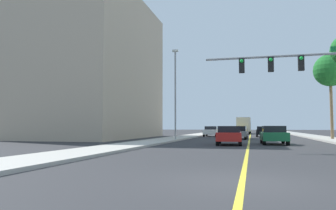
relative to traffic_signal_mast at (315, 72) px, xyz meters
name	(u,v)px	position (x,y,z in m)	size (l,w,h in m)	color
ground	(250,136)	(-3.65, 31.03, -4.35)	(192.00, 192.00, 0.00)	#2D2D30
sidewalk_left	(197,135)	(-11.60, 31.03, -4.28)	(2.97, 168.00, 0.15)	#B2ADA3
sidewalk_right	(308,136)	(4.30, 31.03, -4.28)	(2.97, 168.00, 0.15)	#9E9B93
lane_marking_center	(250,136)	(-3.65, 31.03, -4.35)	(0.16, 144.00, 0.01)	yellow
building_left_near	(92,70)	(-22.31, 17.39, 3.99)	(12.54, 20.19, 16.68)	tan
traffic_signal_mast	(315,72)	(0.00, 0.00, 0.00)	(9.28, 0.36, 5.70)	gray
street_lamp	(175,90)	(-10.62, 12.16, 0.62)	(0.56, 0.28, 8.80)	gray
palm_far	(330,71)	(4.38, 16.77, 2.64)	(3.27, 3.27, 8.54)	brown
car_yellow	(241,130)	(-5.18, 38.71, -3.61)	(1.93, 4.53, 1.44)	gold
car_white	(211,131)	(-8.85, 26.54, -3.62)	(1.86, 4.24, 1.41)	white
car_red	(229,135)	(-5.06, 5.86, -3.62)	(1.95, 4.13, 1.40)	red
car_gray	(239,132)	(-4.81, 17.73, -3.62)	(1.93, 4.32, 1.42)	slate
car_black	(263,131)	(-1.97, 26.28, -3.63)	(1.79, 3.99, 1.39)	black
car_green	(274,135)	(-1.77, 7.31, -3.63)	(1.98, 3.91, 1.42)	#196638
delivery_truck	(244,125)	(-4.82, 45.58, -2.72)	(2.59, 8.70, 3.05)	silver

